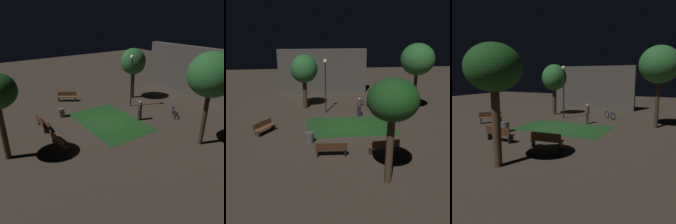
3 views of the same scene
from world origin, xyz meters
TOP-DOWN VIEW (x-y plane):
  - ground_plane at (0.00, 0.00)m, footprint 60.00×60.00m
  - grass_lawn at (0.30, 0.20)m, footprint 6.52×4.17m
  - bench_front_right at (-1.55, -4.51)m, footprint 1.82×0.58m
  - bench_corner at (1.55, -4.51)m, footprint 1.83×0.62m
  - bench_near_trees at (-5.92, -0.49)m, footprint 1.41×1.76m
  - tree_back_right at (6.42, 3.16)m, footprint 2.81×2.81m
  - tree_lawn_side at (-3.07, 5.32)m, footprint 2.39×2.39m
  - lamp_post_near_wall at (-1.30, 3.67)m, footprint 0.36×0.36m
  - trash_bin at (-2.77, -2.49)m, footprint 0.53×0.53m
  - bicycle at (2.51, 5.17)m, footprint 1.25×1.12m
  - pedestrian at (1.41, 2.37)m, footprint 0.32×0.33m
  - building_wall_backdrop at (-1.11, 11.00)m, footprint 9.70×0.80m

SIDE VIEW (x-z plane):
  - ground_plane at x=0.00m, z-range 0.00..0.00m
  - grass_lawn at x=0.30m, z-range 0.00..0.01m
  - bicycle at x=2.51m, z-range -0.12..0.81m
  - trash_bin at x=-2.77m, z-range 0.00..0.71m
  - bench_front_right at x=-1.55m, z-range 0.04..0.92m
  - bench_corner at x=1.55m, z-range 0.04..0.92m
  - bench_near_trees at x=-5.92m, z-range 0.04..0.92m
  - pedestrian at x=1.41m, z-range 0.05..1.66m
  - building_wall_backdrop at x=-1.11m, z-range 0.00..4.89m
  - lamp_post_near_wall at x=-1.30m, z-range 0.82..5.46m
  - tree_lawn_side at x=-3.07m, z-range 1.13..6.00m
  - tree_back_right at x=6.42m, z-range 1.58..7.48m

